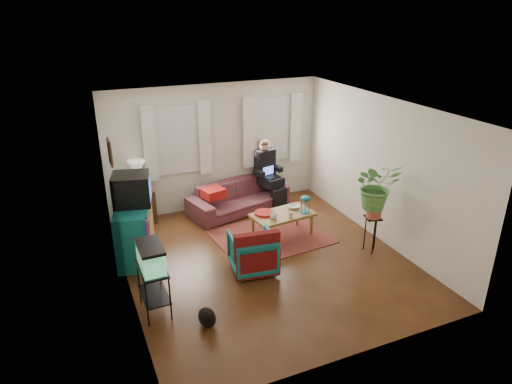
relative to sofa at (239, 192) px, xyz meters
name	(u,v)px	position (x,y,z in m)	size (l,w,h in m)	color
floor	(265,260)	(-0.32, -2.05, -0.41)	(4.50, 5.00, 0.01)	#4F2B14
ceiling	(267,108)	(-0.32, -2.05, 2.19)	(4.50, 5.00, 0.01)	white
wall_back	(216,147)	(-0.32, 0.45, 0.89)	(4.50, 0.01, 2.60)	silver
wall_front	(358,266)	(-0.32, -4.55, 0.89)	(4.50, 0.01, 2.60)	silver
wall_left	(121,213)	(-2.57, -2.05, 0.89)	(0.01, 5.00, 2.60)	silver
wall_right	(381,170)	(1.93, -2.05, 0.89)	(0.01, 5.00, 2.60)	silver
window_left	(177,140)	(-1.12, 0.43, 1.14)	(1.08, 0.04, 1.38)	white
window_right	(271,129)	(0.93, 0.43, 1.14)	(1.08, 0.04, 1.38)	white
curtains_left	(178,141)	(-1.12, 0.35, 1.14)	(1.36, 0.06, 1.50)	white
curtains_right	(273,130)	(0.93, 0.35, 1.14)	(1.36, 0.06, 1.50)	white
picture_frame	(111,152)	(-2.53, -1.20, 1.54)	(0.04, 0.32, 0.40)	#3D2616
area_rug	(270,236)	(0.12, -1.33, -0.41)	(2.00, 1.60, 0.01)	brown
sofa	(239,192)	(0.00, 0.00, 0.00)	(2.12, 0.84, 0.83)	brown
seated_person	(267,175)	(0.74, 0.18, 0.22)	(0.53, 0.65, 1.26)	black
side_table	(141,206)	(-1.97, 0.25, -0.08)	(0.46, 0.46, 0.67)	#412518
table_lamp	(138,177)	(-1.97, 0.25, 0.55)	(0.35, 0.35, 0.62)	white
dresser	(135,233)	(-2.31, -1.12, 0.07)	(0.54, 1.08, 0.97)	#135872
crt_tv	(132,189)	(-2.26, -1.02, 0.81)	(0.59, 0.54, 0.52)	black
aquarium_stand	(154,290)	(-2.32, -2.71, -0.06)	(0.35, 0.63, 0.70)	black
aquarium	(151,257)	(-2.32, -2.71, 0.47)	(0.31, 0.57, 0.37)	#7FD899
black_cat	(207,316)	(-1.74, -3.28, -0.26)	(0.23, 0.35, 0.30)	black
armchair	(253,251)	(-0.63, -2.24, -0.06)	(0.69, 0.65, 0.71)	navy
serape_throw	(257,251)	(-0.67, -2.52, 0.09)	(0.72, 0.17, 0.59)	#9E0A0A
coffee_table	(282,225)	(0.33, -1.39, -0.18)	(1.13, 0.62, 0.47)	brown
cup_a	(274,216)	(0.08, -1.52, 0.10)	(0.13, 0.13, 0.10)	white
cup_b	(291,214)	(0.40, -1.57, 0.10)	(0.10, 0.10, 0.10)	beige
bowl	(294,207)	(0.62, -1.26, 0.08)	(0.22, 0.22, 0.06)	white
snack_tray	(264,213)	(0.01, -1.27, 0.07)	(0.35, 0.35, 0.04)	#B21414
birdcage	(305,204)	(0.73, -1.51, 0.22)	(0.19, 0.19, 0.33)	#115B6B
plant_stand	(371,234)	(1.50, -2.50, -0.09)	(0.28, 0.28, 0.66)	black
potted_plant	(376,193)	(1.50, -2.50, 0.69)	(0.75, 0.65, 0.83)	#599947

